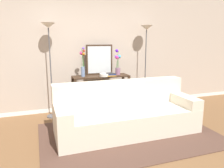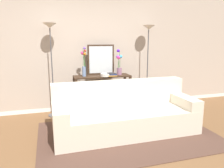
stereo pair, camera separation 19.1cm
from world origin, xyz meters
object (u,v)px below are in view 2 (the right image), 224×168
Objects in this scene: console_table at (102,87)px; wall_mirror at (101,60)px; book_stack at (112,75)px; book_row_under_console at (89,111)px; couch at (124,115)px; vase_short_flowers at (119,64)px; floor_lamp_right at (148,44)px; fruit_bowl at (105,75)px; floor_lamp_left at (51,44)px; vase_tall_flowers at (84,63)px.

console_table is 1.86× the size of wall_mirror.
book_row_under_console is at bearing 163.93° from book_stack.
couch is 11.75× the size of book_stack.
floor_lamp_right is at bearing 2.94° from vase_short_flowers.
couch is 12.25× the size of fruit_bowl.
floor_lamp_right reaches higher than console_table.
couch is at bearing -69.87° from book_row_under_console.
vase_short_flowers is 2.82× the size of fruit_bowl.
book_row_under_console is (-0.71, -0.01, -1.02)m from vase_short_flowers.
book_row_under_console is (-0.31, -0.00, -0.52)m from console_table.
vase_short_flowers is 2.70× the size of book_stack.
wall_mirror is at bearing 156.71° from vase_short_flowers.
floor_lamp_left is at bearing 171.07° from fruit_bowl.
vase_tall_flowers is at bearing 161.97° from fruit_bowl.
couch is 1.59m from wall_mirror.
book_row_under_console is at bearing 110.13° from couch.
floor_lamp_left is 4.70× the size of book_row_under_console.
fruit_bowl is at bearing -20.61° from book_row_under_console.
floor_lamp_right is 4.69× the size of book_row_under_console.
console_table is 3.02× the size of book_row_under_console.
wall_mirror is 1.18m from book_row_under_console.
floor_lamp_right is 1.15m from book_stack.
book_stack is 0.51× the size of book_row_under_console.
wall_mirror is 3.31× the size of fruit_bowl.
vase_tall_flowers is (-0.51, 1.17, 0.81)m from couch.
fruit_bowl reaches higher than book_row_under_console.
couch is 3.70× the size of wall_mirror.
floor_lamp_left is 1.53m from vase_short_flowers.
book_stack is (0.07, 1.02, 0.56)m from couch.
book_row_under_console is (-1.43, -0.04, -1.47)m from floor_lamp_right.
console_table reaches higher than book_row_under_console.
fruit_bowl is (0.43, -0.14, -0.25)m from vase_tall_flowers.
book_row_under_console is (-0.43, 1.16, -0.26)m from couch.
vase_tall_flowers is 2.98× the size of book_stack.
book_row_under_console is (-0.50, 0.14, -0.81)m from book_stack.
vase_short_flowers is at bearing -0.35° from vase_tall_flowers.
floor_lamp_left is at bearing 180.00° from floor_lamp_right.
wall_mirror is 3.18× the size of book_stack.
fruit_bowl reaches higher than couch.
floor_lamp_right is at bearing 2.16° from console_table.
fruit_bowl is (-0.36, -0.14, -0.20)m from vase_short_flowers.
book_stack is (0.58, -0.15, -0.25)m from vase_tall_flowers.
floor_lamp_right is 9.59× the size of fruit_bowl.
console_table is 0.67m from vase_tall_flowers.
console_table is 0.61m from book_row_under_console.
vase_short_flowers is at bearing -23.29° from wall_mirror.
floor_lamp_right is 3.09× the size of vase_tall_flowers.
floor_lamp_left is at bearing -173.34° from wall_mirror.
fruit_bowl is at bearing -159.51° from vase_short_flowers.
floor_lamp_right is 9.19× the size of book_stack.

